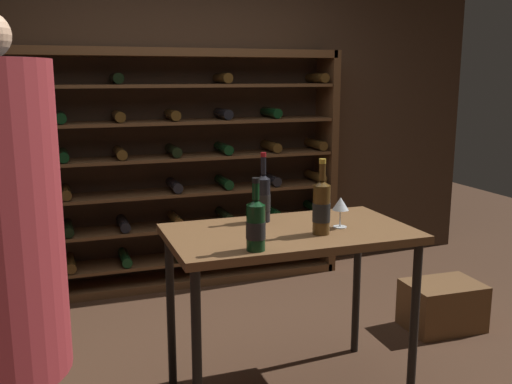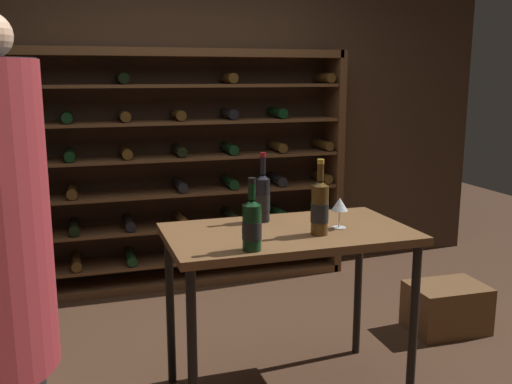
# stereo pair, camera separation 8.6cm
# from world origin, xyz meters

# --- Properties ---
(ground_plane) EXTENTS (9.71, 9.71, 0.00)m
(ground_plane) POSITION_xyz_m (0.00, 0.00, 0.00)
(ground_plane) COLOR #472D1E
(back_wall) EXTENTS (5.30, 0.10, 2.99)m
(back_wall) POSITION_xyz_m (0.00, 1.85, 1.50)
(back_wall) COLOR #3D2B1E
(back_wall) RESTS_ON ground
(wine_rack) EXTENTS (2.64, 0.32, 1.81)m
(wine_rack) POSITION_xyz_m (-0.06, 1.64, 0.88)
(wine_rack) COLOR brown
(wine_rack) RESTS_ON ground
(tasting_table) EXTENTS (1.20, 0.67, 0.88)m
(tasting_table) POSITION_xyz_m (0.15, -0.13, 0.78)
(tasting_table) COLOR brown
(tasting_table) RESTS_ON ground
(person_guest_blue_shirt) EXTENTS (0.41, 0.41, 1.92)m
(person_guest_blue_shirt) POSITION_xyz_m (-1.18, 0.34, 1.06)
(person_guest_blue_shirt) COLOR black
(person_guest_blue_shirt) RESTS_ON ground
(wine_crate) EXTENTS (0.49, 0.36, 0.31)m
(wine_crate) POSITION_xyz_m (1.39, 0.25, 0.15)
(wine_crate) COLOR brown
(wine_crate) RESTS_ON ground
(wine_bottle_red_label) EXTENTS (0.09, 0.09, 0.36)m
(wine_bottle_red_label) POSITION_xyz_m (0.26, -0.25, 1.01)
(wine_bottle_red_label) COLOR #4C3314
(wine_bottle_red_label) RESTS_ON tasting_table
(wine_bottle_amber_reserve) EXTENTS (0.09, 0.09, 0.32)m
(wine_bottle_amber_reserve) POSITION_xyz_m (-0.12, -0.39, 0.99)
(wine_bottle_amber_reserve) COLOR black
(wine_bottle_amber_reserve) RESTS_ON tasting_table
(wine_bottle_black_capsule) EXTENTS (0.07, 0.07, 0.36)m
(wine_bottle_black_capsule) POSITION_xyz_m (0.08, 0.07, 1.00)
(wine_bottle_black_capsule) COLOR black
(wine_bottle_black_capsule) RESTS_ON tasting_table
(wine_glass_stemmed_left) EXTENTS (0.08, 0.08, 0.15)m
(wine_glass_stemmed_left) POSITION_xyz_m (0.40, -0.17, 0.99)
(wine_glass_stemmed_left) COLOR silver
(wine_glass_stemmed_left) RESTS_ON tasting_table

